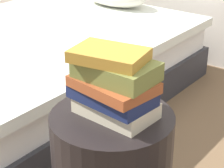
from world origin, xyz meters
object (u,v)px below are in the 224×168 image
object	(u,v)px
book_olive	(116,70)
book_cream	(116,108)
book_navy	(112,95)
bed	(44,62)
book_rust	(114,84)
book_ochre	(109,55)

from	to	relation	value
book_olive	book_cream	bearing A→B (deg)	164.77
book_cream	book_olive	bearing A→B (deg)	-13.18
book_navy	bed	bearing A→B (deg)	151.37
book_rust	book_olive	size ratio (longest dim) A/B	1.04
bed	book_olive	distance (m)	1.52
book_rust	book_ochre	bearing A→B (deg)	-162.84
book_cream	book_rust	size ratio (longest dim) A/B	0.98
book_cream	book_olive	xyz separation A→B (m)	(0.00, -0.00, 0.15)
book_olive	book_ochre	size ratio (longest dim) A/B	1.11
book_rust	bed	bearing A→B (deg)	154.38
book_navy	book_rust	world-z (taller)	book_rust
book_navy	book_olive	bearing A→B (deg)	42.50
book_ochre	book_olive	bearing A→B (deg)	20.14
book_cream	book_navy	xyz separation A→B (m)	(-0.01, -0.01, 0.05)
book_rust	book_ochre	world-z (taller)	book_ochre
book_ochre	book_rust	bearing A→B (deg)	-1.20
book_navy	book_cream	bearing A→B (deg)	47.09
book_navy	book_olive	distance (m)	0.09
book_cream	book_olive	size ratio (longest dim) A/B	1.01
bed	book_navy	size ratio (longest dim) A/B	7.09
bed	book_cream	distance (m)	1.48
book_navy	book_ochre	world-z (taller)	book_ochre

